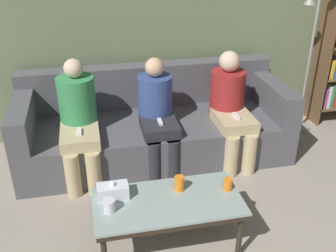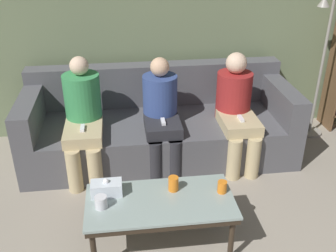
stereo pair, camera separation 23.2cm
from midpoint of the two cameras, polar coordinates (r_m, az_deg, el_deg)
name	(u,v)px [view 2 (the right image)]	position (r m, az deg, el deg)	size (l,w,h in m)	color
wall_back	(152,14)	(4.18, -0.66, 15.91)	(12.00, 0.06, 2.60)	#707F5B
couch	(159,125)	(3.99, 0.36, 0.06)	(2.62, 0.98, 0.84)	#515156
coffee_table	(160,205)	(2.81, 1.28, -11.45)	(1.04, 0.52, 0.41)	#8C9E99
cup_near_left	(101,202)	(2.72, -7.27, -10.97)	(0.08, 0.08, 0.09)	silver
cup_near_right	(222,187)	(2.88, 10.19, -8.75)	(0.07, 0.07, 0.09)	orange
cup_far_center	(173,184)	(2.85, 3.14, -8.42)	(0.07, 0.07, 0.11)	orange
tissue_box	(106,188)	(2.83, -6.58, -9.00)	(0.22, 0.12, 0.13)	silver
standing_lamp	(327,42)	(4.46, 23.56, 11.09)	(0.31, 0.26, 1.71)	gray
seated_person_left_end	(83,114)	(3.64, -10.46, 1.64)	(0.34, 0.70, 1.09)	tan
seated_person_mid_left	(161,111)	(3.68, 0.82, 2.10)	(0.33, 0.64, 1.05)	#28282D
seated_person_mid_right	(236,107)	(3.83, 11.59, 2.74)	(0.34, 0.69, 1.07)	tan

